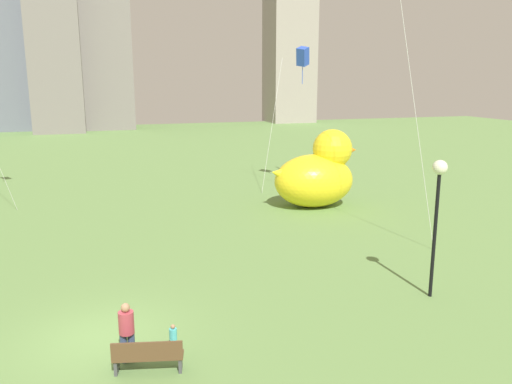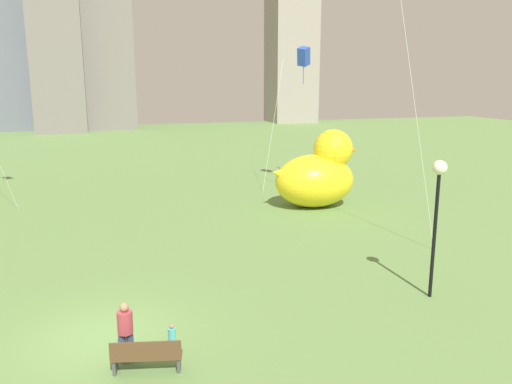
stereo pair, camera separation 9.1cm
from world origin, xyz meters
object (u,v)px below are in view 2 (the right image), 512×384
person_child (172,337)px  giant_inflatable_duck (318,174)px  kite_blue (303,57)px  person_adult (125,329)px  lamppost (438,192)px  park_bench (146,355)px

person_child → giant_inflatable_duck: giant_inflatable_duck is taller
person_child → kite_blue: (11.19, 18.34, 8.04)m
person_adult → lamppost: 10.46m
person_adult → person_child: person_adult is taller
person_adult → person_child: 1.26m
park_bench → giant_inflatable_duck: giant_inflatable_duck is taller
park_bench → person_adult: bearing=121.7°
person_child → kite_blue: 22.94m
person_adult → kite_blue: bearing=56.0°
lamppost → kite_blue: (2.34, 17.24, 4.89)m
kite_blue → person_adult: bearing=-124.0°
kite_blue → lamppost: bearing=-97.7°
person_child → giant_inflatable_duck: 17.30m
person_child → giant_inflatable_duck: bearing=53.2°
park_bench → person_child: 1.05m
park_bench → kite_blue: bearing=58.0°
giant_inflatable_duck → kite_blue: kite_blue is taller
giant_inflatable_duck → kite_blue: bearing=79.3°
park_bench → lamppost: size_ratio=0.39×
park_bench → giant_inflatable_duck: (11.08, 14.55, 1.40)m
park_bench → lamppost: (9.59, 1.84, 3.13)m
park_bench → person_adult: 0.94m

